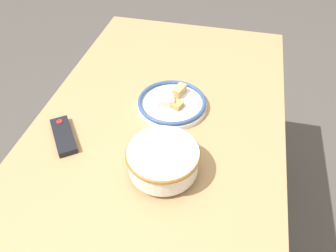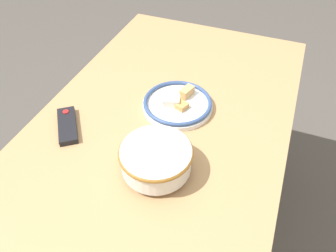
{
  "view_description": "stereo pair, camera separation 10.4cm",
  "coord_description": "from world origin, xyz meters",
  "views": [
    {
      "loc": [
        -0.75,
        -0.22,
        1.54
      ],
      "look_at": [
        -0.03,
        -0.05,
        0.81
      ],
      "focal_mm": 35.0,
      "sensor_mm": 36.0,
      "label": 1
    },
    {
      "loc": [
        -0.72,
        -0.31,
        1.54
      ],
      "look_at": [
        -0.03,
        -0.05,
        0.81
      ],
      "focal_mm": 35.0,
      "sensor_mm": 36.0,
      "label": 2
    }
  ],
  "objects": [
    {
      "name": "tv_remote",
      "position": [
        -0.11,
        0.28,
        0.78
      ],
      "size": [
        0.17,
        0.15,
        0.02
      ],
      "rotation": [
        0.0,
        0.0,
        5.35
      ],
      "color": "black",
      "rests_on": "dining_table"
    },
    {
      "name": "noodle_bowl",
      "position": [
        -0.17,
        -0.06,
        0.82
      ],
      "size": [
        0.21,
        0.21,
        0.09
      ],
      "color": "silver",
      "rests_on": "dining_table"
    },
    {
      "name": "dining_table",
      "position": [
        0.0,
        0.0,
        0.68
      ],
      "size": [
        1.48,
        0.84,
        0.77
      ],
      "color": "tan",
      "rests_on": "ground_plane"
    },
    {
      "name": "food_plate",
      "position": [
        0.12,
        -0.03,
        0.78
      ],
      "size": [
        0.25,
        0.25,
        0.05
      ],
      "color": "white",
      "rests_on": "dining_table"
    },
    {
      "name": "ground_plane",
      "position": [
        0.0,
        0.0,
        0.0
      ],
      "size": [
        8.0,
        8.0,
        0.0
      ],
      "primitive_type": "plane",
      "color": "#4C4742"
    }
  ]
}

